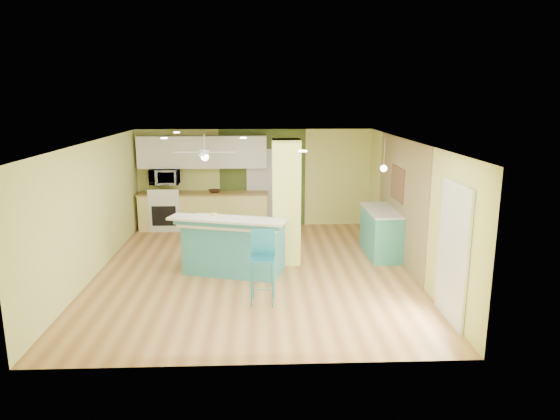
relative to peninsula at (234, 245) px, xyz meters
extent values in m
cube|color=#9C6636|center=(0.38, 0.05, -0.54)|extent=(6.00, 7.00, 0.01)
cube|color=white|center=(0.38, 0.05, 1.97)|extent=(6.00, 7.00, 0.01)
cube|color=#D6D873|center=(0.38, 3.55, 0.72)|extent=(6.00, 0.01, 2.50)
cube|color=#D6D873|center=(0.38, -3.46, 0.72)|extent=(6.00, 0.01, 2.50)
cube|color=#D6D873|center=(-2.63, 0.05, 0.72)|extent=(0.01, 7.00, 2.50)
cube|color=#D6D873|center=(3.38, 0.05, 0.72)|extent=(0.01, 7.00, 2.50)
cube|color=olive|center=(3.37, 0.65, 0.72)|extent=(0.02, 3.40, 2.50)
cube|color=#435321|center=(0.58, 3.54, 0.72)|extent=(2.20, 0.02, 2.50)
cube|color=silver|center=(0.58, 3.51, 0.47)|extent=(0.82, 0.05, 2.00)
cube|color=white|center=(3.35, -2.25, 0.52)|extent=(0.04, 1.08, 2.10)
cube|color=#D1DB65|center=(1.03, 0.55, 0.72)|extent=(0.55, 0.55, 2.50)
cube|color=#ECDC7B|center=(-0.92, 3.25, -0.08)|extent=(3.20, 0.60, 0.90)
cube|color=olive|center=(-0.92, 3.25, 0.39)|extent=(3.25, 0.63, 0.04)
cube|color=white|center=(-1.87, 3.25, -0.08)|extent=(0.76, 0.64, 0.90)
cube|color=black|center=(-1.87, 2.92, -0.11)|extent=(0.59, 0.02, 0.50)
cube|color=white|center=(-1.87, 2.95, 0.46)|extent=(0.76, 0.06, 0.18)
cube|color=white|center=(-0.92, 3.37, 1.42)|extent=(3.20, 0.34, 0.80)
imported|color=white|center=(-1.87, 3.25, 0.82)|extent=(0.70, 0.48, 0.39)
cylinder|color=white|center=(-0.72, 2.05, 1.77)|extent=(0.03, 0.03, 0.40)
cylinder|color=white|center=(-0.72, 2.05, 1.57)|extent=(0.24, 0.24, 0.10)
sphere|color=white|center=(-0.72, 2.05, 1.45)|extent=(0.18, 0.18, 0.18)
cylinder|color=white|center=(3.03, 0.80, 1.66)|extent=(0.01, 0.01, 0.62)
sphere|color=white|center=(3.03, 0.80, 1.35)|extent=(0.14, 0.14, 0.14)
cube|color=brown|center=(3.34, 0.85, 1.02)|extent=(0.03, 0.90, 0.70)
cube|color=teal|center=(0.01, 0.02, -0.06)|extent=(1.97, 1.36, 0.95)
cube|color=silver|center=(0.01, 0.02, 0.44)|extent=(2.10, 1.49, 0.05)
cube|color=teal|center=(-0.11, -0.39, 0.54)|extent=(1.98, 0.70, 0.14)
cube|color=silver|center=(-0.11, -0.39, 0.60)|extent=(2.20, 1.03, 0.04)
cylinder|color=teal|center=(0.36, -1.67, -0.16)|extent=(0.03, 0.03, 0.75)
cylinder|color=teal|center=(0.69, -1.70, -0.16)|extent=(0.03, 0.03, 0.75)
cylinder|color=teal|center=(0.38, -1.34, -0.16)|extent=(0.03, 0.03, 0.75)
cylinder|color=teal|center=(0.72, -1.36, -0.16)|extent=(0.03, 0.03, 0.75)
cube|color=teal|center=(0.54, -1.52, 0.24)|extent=(0.43, 0.43, 0.03)
cube|color=teal|center=(0.55, -1.34, 0.46)|extent=(0.40, 0.06, 0.42)
cube|color=teal|center=(3.08, 0.96, -0.06)|extent=(0.61, 1.47, 0.95)
cube|color=silver|center=(3.08, 0.96, 0.44)|extent=(0.65, 1.54, 0.04)
imported|color=#332015|center=(-0.64, 3.21, 0.44)|extent=(0.36, 0.36, 0.07)
cylinder|color=yellow|center=(-0.36, -0.10, 0.56)|extent=(0.14, 0.14, 0.18)
camera|label=1|loc=(0.51, -9.17, 2.79)|focal=32.00mm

